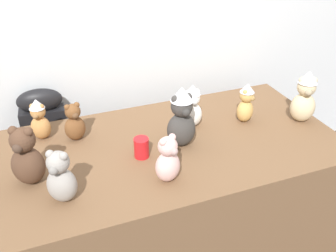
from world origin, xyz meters
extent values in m
cube|color=silver|center=(0.00, 0.99, 1.30)|extent=(7.00, 0.08, 2.60)
cube|color=brown|center=(0.00, 0.25, 0.38)|extent=(1.94, 0.98, 0.76)
cube|color=black|center=(-0.62, 0.87, 0.39)|extent=(0.29, 0.14, 0.79)
ellipsoid|color=black|center=(-0.62, 0.87, 0.85)|extent=(0.29, 0.14, 0.15)
ellipsoid|color=gray|center=(-0.60, 0.00, 0.85)|extent=(0.18, 0.17, 0.17)
sphere|color=gray|center=(-0.60, 0.00, 0.97)|extent=(0.10, 0.10, 0.10)
sphere|color=gray|center=(-0.63, 0.01, 1.01)|extent=(0.04, 0.04, 0.04)
sphere|color=gray|center=(-0.58, -0.02, 1.01)|extent=(0.04, 0.04, 0.04)
sphere|color=slate|center=(-0.63, -0.04, 0.96)|extent=(0.04, 0.04, 0.04)
ellipsoid|color=beige|center=(-0.11, -0.04, 0.84)|extent=(0.16, 0.15, 0.16)
sphere|color=beige|center=(-0.11, -0.04, 0.96)|extent=(0.09, 0.09, 0.09)
sphere|color=beige|center=(-0.14, -0.05, 0.99)|extent=(0.04, 0.04, 0.04)
sphere|color=beige|center=(-0.08, -0.02, 0.99)|extent=(0.04, 0.04, 0.04)
sphere|color=#A88783|center=(-0.09, -0.07, 0.95)|extent=(0.04, 0.04, 0.04)
ellipsoid|color=brown|center=(-0.47, 0.49, 0.83)|extent=(0.13, 0.12, 0.14)
sphere|color=brown|center=(-0.47, 0.49, 0.94)|extent=(0.09, 0.09, 0.09)
sphere|color=brown|center=(-0.49, 0.48, 0.97)|extent=(0.03, 0.03, 0.03)
sphere|color=brown|center=(-0.44, 0.49, 0.97)|extent=(0.03, 0.03, 0.03)
sphere|color=brown|center=(-0.46, 0.45, 0.93)|extent=(0.04, 0.04, 0.04)
ellipsoid|color=tan|center=(0.53, 0.33, 0.83)|extent=(0.15, 0.14, 0.14)
sphere|color=tan|center=(0.53, 0.33, 0.93)|extent=(0.08, 0.08, 0.08)
sphere|color=tan|center=(0.51, 0.31, 0.97)|extent=(0.03, 0.03, 0.03)
sphere|color=tan|center=(0.55, 0.34, 0.97)|extent=(0.03, 0.03, 0.03)
sphere|color=olive|center=(0.55, 0.30, 0.93)|extent=(0.03, 0.03, 0.03)
cone|color=silver|center=(0.53, 0.33, 0.98)|extent=(0.09, 0.09, 0.05)
ellipsoid|color=#4C3323|center=(-0.73, 0.18, 0.86)|extent=(0.20, 0.19, 0.20)
sphere|color=#4C3323|center=(-0.73, 0.18, 1.00)|extent=(0.12, 0.12, 0.12)
sphere|color=#4C3323|center=(-0.76, 0.20, 1.05)|extent=(0.04, 0.04, 0.04)
sphere|color=#4C3323|center=(-0.70, 0.17, 1.05)|extent=(0.04, 0.04, 0.04)
sphere|color=#412E23|center=(-0.75, 0.14, 0.99)|extent=(0.05, 0.05, 0.05)
ellipsoid|color=#383533|center=(0.07, 0.22, 0.86)|extent=(0.16, 0.14, 0.20)
sphere|color=#383533|center=(0.07, 0.22, 1.00)|extent=(0.12, 0.12, 0.12)
sphere|color=#383533|center=(0.03, 0.22, 1.05)|extent=(0.04, 0.04, 0.04)
sphere|color=#383533|center=(0.10, 0.23, 1.05)|extent=(0.04, 0.04, 0.04)
sphere|color=#32302E|center=(0.07, 0.17, 0.99)|extent=(0.05, 0.05, 0.05)
cone|color=silver|center=(0.07, 0.22, 1.07)|extent=(0.12, 0.12, 0.08)
ellipsoid|color=white|center=(0.20, 0.39, 0.84)|extent=(0.13, 0.11, 0.15)
sphere|color=white|center=(0.20, 0.39, 0.95)|extent=(0.09, 0.09, 0.09)
sphere|color=white|center=(0.18, 0.39, 0.98)|extent=(0.03, 0.03, 0.03)
sphere|color=white|center=(0.23, 0.39, 0.98)|extent=(0.03, 0.03, 0.03)
sphere|color=#B4B3AF|center=(0.20, 0.35, 0.94)|extent=(0.04, 0.04, 0.04)
cone|color=silver|center=(0.20, 0.39, 1.00)|extent=(0.09, 0.09, 0.06)
ellipsoid|color=#B27A42|center=(-0.65, 0.57, 0.83)|extent=(0.14, 0.13, 0.14)
sphere|color=#B27A42|center=(-0.65, 0.57, 0.93)|extent=(0.08, 0.08, 0.08)
sphere|color=#B27A42|center=(-0.67, 0.58, 0.96)|extent=(0.03, 0.03, 0.03)
sphere|color=#B27A42|center=(-0.62, 0.56, 0.96)|extent=(0.03, 0.03, 0.03)
sphere|color=olive|center=(-0.66, 0.54, 0.92)|extent=(0.03, 0.03, 0.03)
cone|color=silver|center=(-0.65, 0.57, 0.98)|extent=(0.09, 0.09, 0.05)
ellipsoid|color=#CCB78E|center=(0.86, 0.21, 0.85)|extent=(0.19, 0.17, 0.18)
sphere|color=#CCB78E|center=(0.86, 0.21, 0.99)|extent=(0.11, 0.11, 0.11)
sphere|color=#CCB78E|center=(0.83, 0.22, 1.03)|extent=(0.04, 0.04, 0.04)
sphere|color=#CCB78E|center=(0.89, 0.19, 1.03)|extent=(0.04, 0.04, 0.04)
sphere|color=#9D8E71|center=(0.84, 0.17, 0.98)|extent=(0.05, 0.05, 0.05)
cone|color=silver|center=(0.86, 0.21, 1.05)|extent=(0.11, 0.11, 0.07)
cylinder|color=red|center=(-0.17, 0.19, 0.82)|extent=(0.08, 0.08, 0.11)
camera|label=1|loc=(-0.63, -1.40, 1.95)|focal=40.78mm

